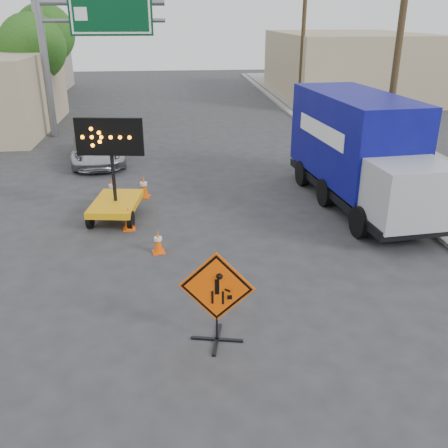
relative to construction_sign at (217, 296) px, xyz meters
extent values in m
plane|color=#2D2D30|center=(-0.34, 0.48, -1.01)|extent=(100.00, 100.00, 0.00)
cube|color=gray|center=(6.86, 15.48, -0.95)|extent=(0.40, 60.00, 0.12)
cube|color=gray|center=(9.16, 15.48, -0.94)|extent=(4.00, 60.00, 0.15)
cube|color=tan|center=(12.66, 30.48, 1.29)|extent=(10.00, 14.00, 4.60)
cylinder|color=slate|center=(-6.84, 18.48, 2.39)|extent=(0.36, 0.36, 6.80)
cylinder|color=slate|center=(-3.84, 18.48, 5.39)|extent=(6.00, 0.28, 0.28)
cylinder|color=slate|center=(-3.84, 18.48, 4.59)|extent=(6.00, 0.20, 0.20)
cube|color=#04381B|center=(-3.44, 18.36, 4.89)|extent=(4.00, 0.10, 2.00)
cube|color=silver|center=(-3.44, 18.29, 4.89)|extent=(3.80, 0.01, 1.80)
cylinder|color=slate|center=(-8.84, 26.48, 3.49)|extent=(0.44, 0.44, 9.00)
cylinder|color=#49371F|center=(7.66, 10.48, 3.49)|extent=(0.26, 0.26, 9.00)
cylinder|color=#49371F|center=(7.66, 24.48, 3.49)|extent=(0.26, 0.26, 9.00)
cylinder|color=#49371F|center=(-8.34, 22.48, 0.61)|extent=(0.28, 0.28, 3.25)
sphere|color=#204F16|center=(-8.34, 22.48, 3.16)|extent=(3.71, 3.71, 3.71)
cylinder|color=#49371F|center=(-9.34, 30.48, 0.78)|extent=(0.28, 0.28, 3.58)
sphere|color=#204F16|center=(-9.34, 30.48, 3.59)|extent=(4.10, 4.10, 4.10)
cube|color=black|center=(0.00, 0.00, -0.99)|extent=(1.02, 0.28, 0.05)
cube|color=black|center=(0.00, 0.00, -0.99)|extent=(0.28, 1.02, 0.05)
cylinder|color=black|center=(0.00, 0.00, -0.61)|extent=(0.04, 0.04, 0.80)
cube|color=#FF5405|center=(0.00, 0.00, 0.19)|extent=(1.43, 0.33, 1.46)
cube|color=black|center=(0.00, 0.00, 0.19)|extent=(1.33, 0.29, 1.36)
cube|color=#ECA20D|center=(-2.54, 6.62, -0.52)|extent=(1.63, 2.38, 0.20)
cylinder|color=black|center=(-2.54, 6.62, 0.76)|extent=(0.11, 0.11, 2.44)
cube|color=black|center=(-2.54, 6.62, 1.59)|extent=(1.99, 0.39, 1.11)
imported|color=#ACAEB4|center=(-3.89, 13.29, -0.36)|extent=(2.71, 4.93, 1.31)
cube|color=black|center=(5.32, 6.97, -0.46)|extent=(2.91, 7.56, 0.28)
cube|color=#080964|center=(5.32, 7.71, 1.15)|extent=(2.85, 5.91, 2.77)
cube|color=#9EA0A5|center=(5.32, 4.02, 0.42)|extent=(2.27, 1.86, 1.66)
cube|color=#FF5405|center=(-1.20, 4.06, -1.00)|extent=(0.38, 0.38, 0.03)
cone|color=#FF5405|center=(-1.20, 4.06, -0.68)|extent=(0.25, 0.25, 0.61)
cylinder|color=silver|center=(-1.20, 4.06, -0.61)|extent=(0.21, 0.21, 0.09)
cube|color=#FF5405|center=(-2.10, 5.72, -1.00)|extent=(0.38, 0.38, 0.03)
cone|color=#FF5405|center=(-2.10, 5.72, -0.65)|extent=(0.28, 0.28, 0.68)
cylinder|color=silver|center=(-2.10, 5.72, -0.57)|extent=(0.23, 0.23, 0.10)
cube|color=#FF5405|center=(-1.78, 8.52, -1.00)|extent=(0.49, 0.49, 0.03)
cone|color=#FF5405|center=(-1.78, 8.52, -0.61)|extent=(0.30, 0.30, 0.73)
cylinder|color=silver|center=(-1.78, 8.52, -0.53)|extent=(0.25, 0.25, 0.11)
cube|color=#FF5405|center=(-2.85, 8.52, -1.00)|extent=(0.43, 0.43, 0.03)
cone|color=#FF5405|center=(-2.85, 8.52, -0.64)|extent=(0.28, 0.28, 0.68)
cylinder|color=silver|center=(-2.85, 8.52, -0.56)|extent=(0.23, 0.23, 0.10)
camera|label=1|loc=(-0.70, -8.10, 4.92)|focal=40.00mm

